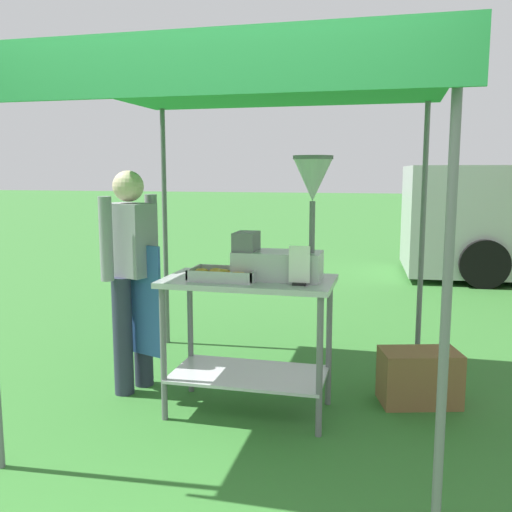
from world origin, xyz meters
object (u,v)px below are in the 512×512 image
at_px(stall_canopy, 252,89).
at_px(supply_crate, 419,377).
at_px(donut_fryer, 287,235).
at_px(menu_sign, 299,269).
at_px(donut_cart, 249,317).
at_px(vendor, 132,269).
at_px(donut_tray, 224,275).

bearing_deg(stall_canopy, supply_crate, 15.78).
xyz_separation_m(stall_canopy, donut_fryer, (0.25, -0.07, -0.92)).
bearing_deg(menu_sign, donut_cart, 158.22).
height_order(donut_cart, supply_crate, donut_cart).
bearing_deg(donut_cart, menu_sign, -21.78).
relative_size(menu_sign, supply_crate, 0.41).
relative_size(donut_cart, vendor, 0.69).
xyz_separation_m(vendor, supply_crate, (2.04, 0.23, -0.71)).
height_order(stall_canopy, donut_tray, stall_canopy).
relative_size(stall_canopy, donut_cart, 2.32).
xyz_separation_m(donut_tray, donut_fryer, (0.39, 0.10, 0.26)).
height_order(donut_cart, donut_fryer, donut_fryer).
height_order(donut_cart, menu_sign, menu_sign).
bearing_deg(donut_tray, vendor, 161.34).
relative_size(donut_cart, donut_tray, 2.57).
bearing_deg(donut_fryer, donut_tray, -165.04).
xyz_separation_m(donut_cart, supply_crate, (1.12, 0.41, -0.47)).
relative_size(stall_canopy, donut_fryer, 3.25).
relative_size(donut_cart, menu_sign, 4.56).
distance_m(stall_canopy, donut_tray, 1.20).
height_order(stall_canopy, supply_crate, stall_canopy).
relative_size(stall_canopy, supply_crate, 4.31).
xyz_separation_m(donut_fryer, vendor, (-1.17, 0.16, -0.30)).
distance_m(stall_canopy, donut_fryer, 0.96).
distance_m(donut_tray, donut_fryer, 0.48).
xyz_separation_m(donut_cart, donut_tray, (-0.14, -0.08, 0.28)).
relative_size(donut_tray, vendor, 0.27).
distance_m(stall_canopy, supply_crate, 2.26).
bearing_deg(vendor, donut_fryer, -7.75).
distance_m(donut_fryer, menu_sign, 0.28).
height_order(donut_tray, menu_sign, menu_sign).
bearing_deg(vendor, donut_tray, -18.66).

